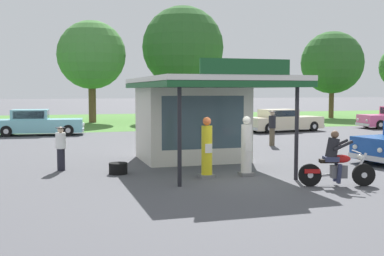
{
  "coord_description": "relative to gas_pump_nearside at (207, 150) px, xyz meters",
  "views": [
    {
      "loc": [
        -5.54,
        -13.65,
        2.7
      ],
      "look_at": [
        -0.75,
        2.4,
        1.4
      ],
      "focal_mm": 45.3,
      "sensor_mm": 36.0,
      "label": 1
    }
  ],
  "objects": [
    {
      "name": "bystander_admiring_sedan",
      "position": [
        5.8,
        7.34,
        0.06
      ],
      "size": [
        0.37,
        0.37,
        1.71
      ],
      "color": "brown",
      "rests_on": "ground"
    },
    {
      "name": "gas_pump_nearside",
      "position": [
        0.0,
        0.0,
        0.0
      ],
      "size": [
        0.44,
        0.44,
        1.89
      ],
      "color": "slate",
      "rests_on": "ground"
    },
    {
      "name": "parked_car_back_row_right",
      "position": [
        3.45,
        14.46,
        -0.16
      ],
      "size": [
        5.27,
        2.65,
        1.54
      ],
      "color": "#2D844C",
      "rests_on": "ground"
    },
    {
      "name": "tree_oak_far_left",
      "position": [
        -1.19,
        27.52,
        4.71
      ],
      "size": [
        5.72,
        5.72,
        8.54
      ],
      "color": "brown",
      "rests_on": "ground"
    },
    {
      "name": "motorcycle_with_rider",
      "position": [
        3.06,
        -2.31,
        -0.21
      ],
      "size": [
        2.11,
        0.86,
        1.58
      ],
      "color": "black",
      "rests_on": "ground"
    },
    {
      "name": "parked_car_back_row_far_left",
      "position": [
        10.16,
        14.68,
        -0.18
      ],
      "size": [
        5.6,
        2.57,
        1.47
      ],
      "color": "beige",
      "rests_on": "ground"
    },
    {
      "name": "service_station_kiosk",
      "position": [
        0.66,
        3.44,
        0.99
      ],
      "size": [
        4.56,
        7.17,
        3.59
      ],
      "color": "beige",
      "rests_on": "ground"
    },
    {
      "name": "spare_tire_stack",
      "position": [
        -2.54,
        1.46,
        -0.68
      ],
      "size": [
        0.6,
        0.6,
        0.36
      ],
      "color": "black",
      "rests_on": "ground"
    },
    {
      "name": "tree_oak_far_right",
      "position": [
        7.03,
        28.05,
        5.71
      ],
      "size": [
        7.29,
        7.29,
        10.22
      ],
      "color": "brown",
      "rests_on": "ground"
    },
    {
      "name": "grass_verge_strip",
      "position": [
        0.86,
        29.55,
        -0.86
      ],
      "size": [
        120.0,
        24.0,
        0.01
      ],
      "primitive_type": "cube",
      "color": "#477A33",
      "rests_on": "ground"
    },
    {
      "name": "parked_car_back_row_centre_right",
      "position": [
        -5.32,
        16.53,
        -0.16
      ],
      "size": [
        5.46,
        2.26,
        1.55
      ],
      "color": "#7AC6D1",
      "rests_on": "ground"
    },
    {
      "name": "ground_plane",
      "position": [
        0.86,
        -0.45,
        -0.86
      ],
      "size": [
        300.0,
        300.0,
        0.0
      ],
      "primitive_type": "plane",
      "color": "#4C4C51"
    },
    {
      "name": "tree_oak_left",
      "position": [
        21.84,
        27.49,
        4.46
      ],
      "size": [
        6.03,
        6.03,
        8.43
      ],
      "color": "brown",
      "rests_on": "ground"
    },
    {
      "name": "bystander_chatting_near_pumps",
      "position": [
        -4.3,
        2.67,
        -0.08
      ],
      "size": [
        0.34,
        0.34,
        1.49
      ],
      "color": "black",
      "rests_on": "ground"
    },
    {
      "name": "gas_pump_offside",
      "position": [
        1.32,
        0.0,
        0.0
      ],
      "size": [
        0.44,
        0.44,
        1.9
      ],
      "color": "slate",
      "rests_on": "ground"
    }
  ]
}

